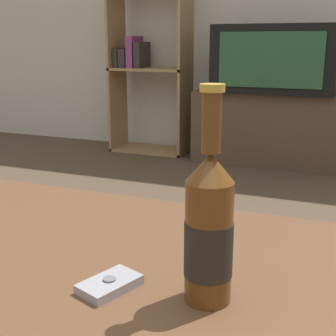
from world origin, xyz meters
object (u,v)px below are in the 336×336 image
object	(u,v)px
beer_bottle	(209,229)
cell_phone	(110,284)
television	(276,59)
bookshelf	(146,66)
tv_stand	(272,128)

from	to	relation	value
beer_bottle	cell_phone	xyz separation A→B (m)	(-0.14, -0.03, -0.10)
television	beer_bottle	world-z (taller)	television
bookshelf	beer_bottle	world-z (taller)	bookshelf
television	bookshelf	bearing A→B (deg)	177.04
beer_bottle	bookshelf	bearing A→B (deg)	116.10
bookshelf	beer_bottle	xyz separation A→B (m)	(1.36, -2.77, -0.07)
cell_phone	tv_stand	bearing A→B (deg)	114.51
tv_stand	television	world-z (taller)	television
beer_bottle	tv_stand	bearing A→B (deg)	97.63
television	beer_bottle	distance (m)	2.74
television	cell_phone	size ratio (longest dim) A/B	7.75
television	bookshelf	size ratio (longest dim) A/B	0.63
television	bookshelf	xyz separation A→B (m)	(-0.99, 0.05, -0.07)
beer_bottle	cell_phone	size ratio (longest dim) A/B	2.91
tv_stand	bookshelf	bearing A→B (deg)	177.27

